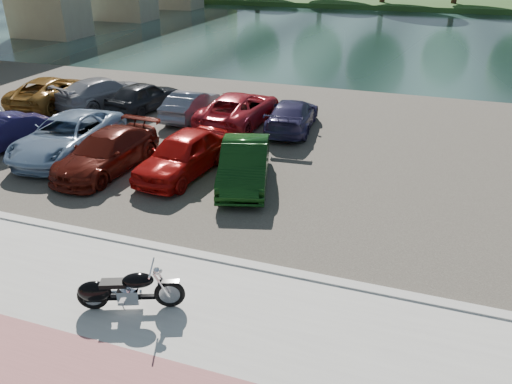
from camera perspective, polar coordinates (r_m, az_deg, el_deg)
ground at (r=11.36m, az=-7.55°, el=-13.47°), size 200.00×200.00×0.00m
promenade at (r=10.67m, az=-10.00°, el=-16.43°), size 60.00×6.00×0.10m
kerb at (r=12.76m, az=-3.63°, el=-7.87°), size 60.00×0.30×0.14m
parking_lot at (r=20.48m, az=6.01°, el=5.51°), size 60.00×18.00×0.04m
river at (r=48.43m, az=14.48°, el=16.88°), size 120.00×40.00×0.00m
far_bank at (r=80.12m, az=17.03°, el=20.23°), size 120.00×24.00×0.60m
motorcycle at (r=11.33m, az=-15.22°, el=-10.81°), size 2.23×1.12×1.05m
car_1 at (r=21.86m, az=-27.15°, el=5.91°), size 2.42×4.13×1.29m
car_2 at (r=20.26m, az=-20.73°, el=5.99°), size 2.92×5.54×1.49m
car_3 at (r=18.38m, az=-16.70°, el=4.40°), size 2.19×4.79×1.36m
car_4 at (r=17.45m, az=-8.36°, el=4.32°), size 2.21×4.54×1.49m
car_5 at (r=16.57m, az=-1.31°, el=3.27°), size 2.64×4.58×1.43m
car_6 at (r=27.37m, az=-22.26°, el=10.64°), size 2.76×5.26×1.41m
car_7 at (r=26.27m, az=-16.96°, el=10.88°), size 3.46×5.31×1.43m
car_8 at (r=25.05m, az=-12.71°, el=10.63°), size 2.39×4.37×1.41m
car_9 at (r=23.51m, az=-7.44°, el=9.86°), size 1.40×3.89×1.28m
car_10 at (r=22.48m, az=-1.93°, el=9.53°), size 2.66×5.30×1.44m
car_11 at (r=21.83m, az=4.15°, el=8.77°), size 2.19×4.62×1.30m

